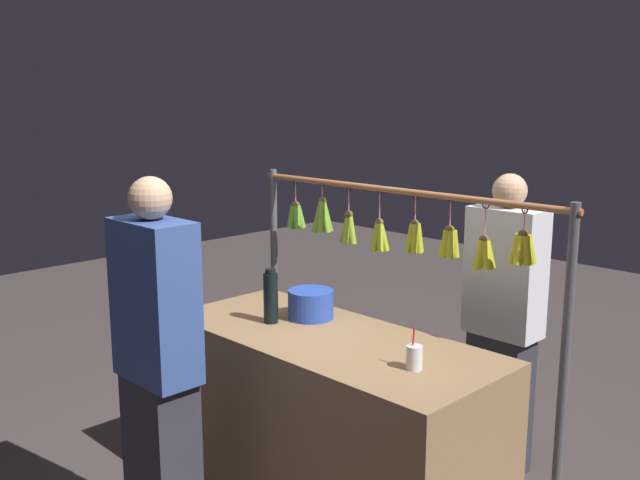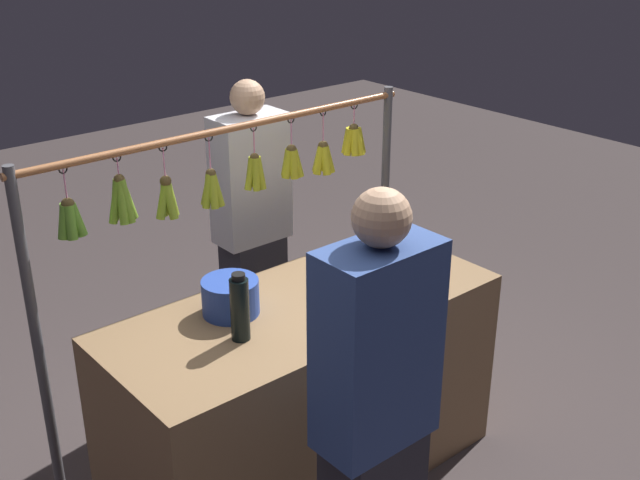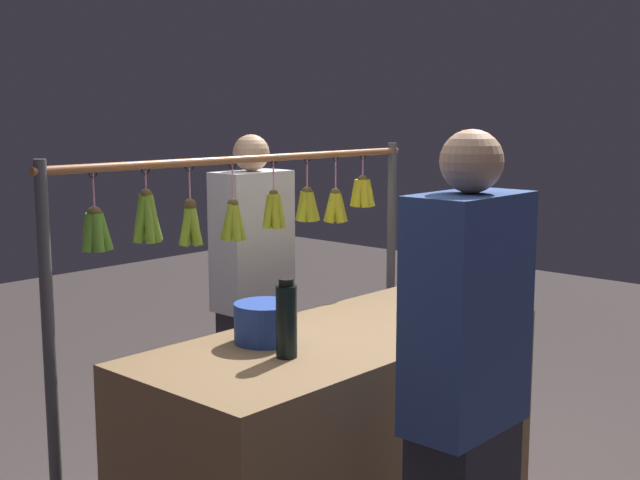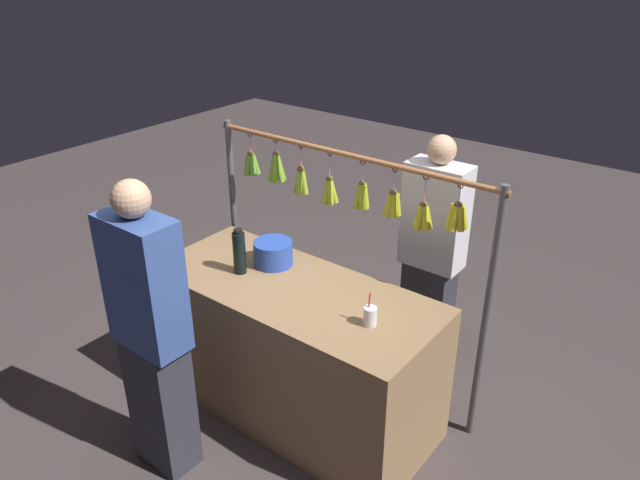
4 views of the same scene
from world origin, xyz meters
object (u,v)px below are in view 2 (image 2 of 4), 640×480
water_bottle (240,308)px  blue_bucket (230,297)px  customer_person (374,429)px  drink_cup (403,261)px  vendor_person (252,233)px

water_bottle → blue_bucket: size_ratio=1.19×
water_bottle → customer_person: bearing=94.1°
drink_cup → vendor_person: bearing=-80.8°
water_bottle → customer_person: size_ratio=0.17×
customer_person → blue_bucket: bearing=-92.4°
blue_bucket → drink_cup: size_ratio=1.29×
water_bottle → customer_person: (-0.05, 0.70, -0.19)m
customer_person → drink_cup: bearing=-140.4°
blue_bucket → vendor_person: size_ratio=0.14×
water_bottle → vendor_person: bearing=-127.7°
water_bottle → customer_person: customer_person is taller
blue_bucket → vendor_person: (-0.67, -0.78, -0.16)m
water_bottle → vendor_person: (-0.76, -0.98, -0.22)m
customer_person → water_bottle: bearing=-85.9°
vendor_person → customer_person: 1.83m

